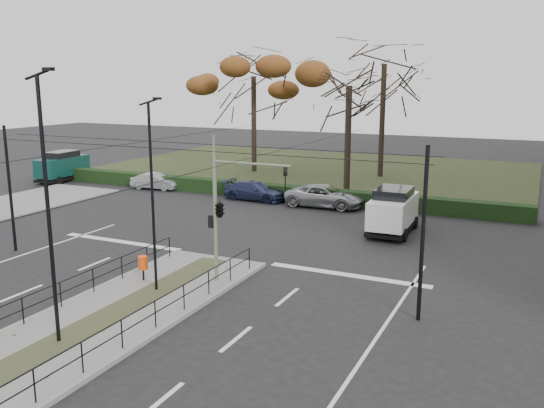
{
  "coord_description": "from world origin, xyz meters",
  "views": [
    {
      "loc": [
        12.94,
        -16.78,
        7.99
      ],
      "look_at": [
        1.19,
        8.09,
        2.1
      ],
      "focal_mm": 38.0,
      "sensor_mm": 36.0,
      "label": 1
    }
  ],
  "objects_px": {
    "parked_car_third": "(255,191)",
    "rust_tree": "(254,76)",
    "bare_tree_center": "(384,72)",
    "traffic_light": "(222,207)",
    "parked_car_second": "(155,181)",
    "litter_bin": "(143,263)",
    "parked_car_fourth": "(325,196)",
    "streetlamp_median_near": "(48,209)",
    "green_van": "(63,166)",
    "white_van": "(393,210)",
    "bare_tree_near": "(349,94)",
    "streetlamp_median_far": "(153,195)"
  },
  "relations": [
    {
      "from": "parked_car_second",
      "to": "green_van",
      "type": "distance_m",
      "value": 9.05
    },
    {
      "from": "parked_car_fourth",
      "to": "white_van",
      "type": "bearing_deg",
      "value": -130.82
    },
    {
      "from": "streetlamp_median_far",
      "to": "parked_car_third",
      "type": "distance_m",
      "value": 18.28
    },
    {
      "from": "white_van",
      "to": "litter_bin",
      "type": "bearing_deg",
      "value": -120.45
    },
    {
      "from": "litter_bin",
      "to": "parked_car_fourth",
      "type": "relative_size",
      "value": 0.2
    },
    {
      "from": "litter_bin",
      "to": "bare_tree_center",
      "type": "distance_m",
      "value": 30.79
    },
    {
      "from": "rust_tree",
      "to": "traffic_light",
      "type": "bearing_deg",
      "value": -65.43
    },
    {
      "from": "parked_car_third",
      "to": "white_van",
      "type": "xyz_separation_m",
      "value": [
        10.61,
        -4.56,
        0.62
      ]
    },
    {
      "from": "litter_bin",
      "to": "parked_car_third",
      "type": "xyz_separation_m",
      "value": [
        -3.46,
        16.72,
        -0.21
      ]
    },
    {
      "from": "parked_car_third",
      "to": "white_van",
      "type": "height_order",
      "value": "white_van"
    },
    {
      "from": "white_van",
      "to": "parked_car_second",
      "type": "bearing_deg",
      "value": 165.63
    },
    {
      "from": "bare_tree_center",
      "to": "bare_tree_near",
      "type": "height_order",
      "value": "bare_tree_center"
    },
    {
      "from": "streetlamp_median_near",
      "to": "traffic_light",
      "type": "bearing_deg",
      "value": 75.17
    },
    {
      "from": "traffic_light",
      "to": "streetlamp_median_near",
      "type": "relative_size",
      "value": 0.63
    },
    {
      "from": "litter_bin",
      "to": "parked_car_second",
      "type": "xyz_separation_m",
      "value": [
        -12.06,
        17.08,
        -0.25
      ]
    },
    {
      "from": "parked_car_third",
      "to": "parked_car_fourth",
      "type": "height_order",
      "value": "parked_car_fourth"
    },
    {
      "from": "streetlamp_median_near",
      "to": "green_van",
      "type": "distance_m",
      "value": 31.76
    },
    {
      "from": "traffic_light",
      "to": "bare_tree_center",
      "type": "bearing_deg",
      "value": 92.31
    },
    {
      "from": "traffic_light",
      "to": "streetlamp_median_far",
      "type": "bearing_deg",
      "value": -132.83
    },
    {
      "from": "streetlamp_median_far",
      "to": "white_van",
      "type": "height_order",
      "value": "streetlamp_median_far"
    },
    {
      "from": "parked_car_third",
      "to": "parked_car_fourth",
      "type": "relative_size",
      "value": 0.87
    },
    {
      "from": "traffic_light",
      "to": "parked_car_second",
      "type": "relative_size",
      "value": 1.42
    },
    {
      "from": "rust_tree",
      "to": "parked_car_second",
      "type": "bearing_deg",
      "value": -105.49
    },
    {
      "from": "traffic_light",
      "to": "rust_tree",
      "type": "bearing_deg",
      "value": 114.57
    },
    {
      "from": "streetlamp_median_far",
      "to": "white_van",
      "type": "bearing_deg",
      "value": 64.93
    },
    {
      "from": "rust_tree",
      "to": "bare_tree_center",
      "type": "distance_m",
      "value": 11.12
    },
    {
      "from": "rust_tree",
      "to": "bare_tree_near",
      "type": "distance_m",
      "value": 12.91
    },
    {
      "from": "streetlamp_median_far",
      "to": "bare_tree_near",
      "type": "relative_size",
      "value": 0.72
    },
    {
      "from": "rust_tree",
      "to": "parked_car_third",
      "type": "bearing_deg",
      "value": -62.69
    },
    {
      "from": "parked_car_second",
      "to": "parked_car_fourth",
      "type": "bearing_deg",
      "value": -97.72
    },
    {
      "from": "bare_tree_near",
      "to": "streetlamp_median_near",
      "type": "bearing_deg",
      "value": -91.32
    },
    {
      "from": "bare_tree_center",
      "to": "parked_car_fourth",
      "type": "bearing_deg",
      "value": -90.88
    },
    {
      "from": "traffic_light",
      "to": "parked_car_second",
      "type": "height_order",
      "value": "traffic_light"
    },
    {
      "from": "parked_car_third",
      "to": "parked_car_fourth",
      "type": "distance_m",
      "value": 5.07
    },
    {
      "from": "parked_car_second",
      "to": "green_van",
      "type": "bearing_deg",
      "value": 85.05
    },
    {
      "from": "streetlamp_median_near",
      "to": "bare_tree_near",
      "type": "distance_m",
      "value": 26.6
    },
    {
      "from": "parked_car_second",
      "to": "rust_tree",
      "type": "distance_m",
      "value": 13.47
    },
    {
      "from": "litter_bin",
      "to": "rust_tree",
      "type": "xyz_separation_m",
      "value": [
        -9.12,
        27.69,
        7.53
      ]
    },
    {
      "from": "parked_car_second",
      "to": "parked_car_third",
      "type": "xyz_separation_m",
      "value": [
        8.6,
        -0.36,
        0.04
      ]
    },
    {
      "from": "green_van",
      "to": "bare_tree_center",
      "type": "distance_m",
      "value": 27.27
    },
    {
      "from": "parked_car_fourth",
      "to": "green_van",
      "type": "relative_size",
      "value": 1.03
    },
    {
      "from": "traffic_light",
      "to": "litter_bin",
      "type": "distance_m",
      "value": 3.97
    },
    {
      "from": "traffic_light",
      "to": "white_van",
      "type": "relative_size",
      "value": 1.13
    },
    {
      "from": "parked_car_third",
      "to": "bare_tree_center",
      "type": "xyz_separation_m",
      "value": [
        5.27,
        13.0,
        8.03
      ]
    },
    {
      "from": "parked_car_fourth",
      "to": "green_van",
      "type": "height_order",
      "value": "green_van"
    },
    {
      "from": "parked_car_second",
      "to": "white_van",
      "type": "relative_size",
      "value": 0.8
    },
    {
      "from": "litter_bin",
      "to": "rust_tree",
      "type": "bearing_deg",
      "value": 108.23
    },
    {
      "from": "litter_bin",
      "to": "white_van",
      "type": "distance_m",
      "value": 14.12
    },
    {
      "from": "litter_bin",
      "to": "bare_tree_near",
      "type": "xyz_separation_m",
      "value": [
        1.74,
        20.82,
        6.26
      ]
    },
    {
      "from": "parked_car_third",
      "to": "rust_tree",
      "type": "height_order",
      "value": "rust_tree"
    }
  ]
}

